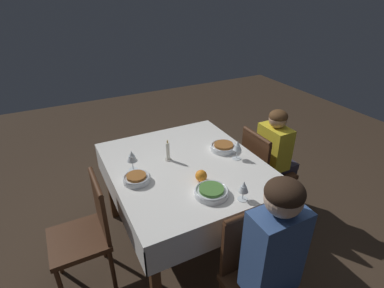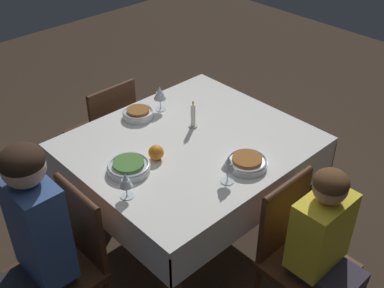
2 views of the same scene
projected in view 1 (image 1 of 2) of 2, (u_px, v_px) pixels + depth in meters
ground_plane at (187, 237)px, 2.70m from camera, size 8.00×8.00×0.00m
dining_table at (186, 173)px, 2.37m from camera, size 1.30×1.14×0.78m
chair_east at (257, 274)px, 1.79m from camera, size 0.40×0.40×0.88m
chair_north at (263, 169)px, 2.79m from camera, size 0.40×0.40×0.88m
chair_south at (87, 230)px, 2.10m from camera, size 0.40×0.40×0.88m
person_adult_denim at (278, 269)px, 1.58m from camera, size 0.34×0.30×1.23m
person_child_yellow at (277, 157)px, 2.81m from camera, size 0.30×0.33×1.06m
bowl_east at (211, 192)px, 1.98m from camera, size 0.23×0.23×0.06m
wine_glass_east at (244, 187)px, 1.90m from camera, size 0.07×0.07×0.14m
bowl_north at (224, 147)px, 2.51m from camera, size 0.22×0.22×0.06m
wine_glass_north at (237, 146)px, 2.35m from camera, size 0.07×0.07×0.16m
bowl_south at (137, 178)px, 2.11m from camera, size 0.19×0.19×0.06m
wine_glass_south at (132, 157)px, 2.20m from camera, size 0.08×0.08×0.16m
candle_centerpiece at (168, 152)px, 2.35m from camera, size 0.05×0.05×0.18m
orange_fruit at (202, 176)px, 2.11m from camera, size 0.08×0.08×0.08m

